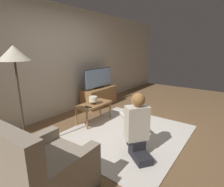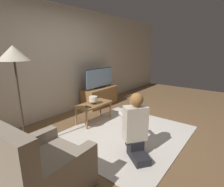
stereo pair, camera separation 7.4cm
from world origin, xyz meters
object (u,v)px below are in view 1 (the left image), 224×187
at_px(tv, 99,78).
at_px(floor_lamp, 15,60).
at_px(person_kneeling, 137,125).
at_px(armchair, 43,172).
at_px(table_lamp, 93,100).
at_px(coffee_table, 94,106).

height_order(tv, floor_lamp, floor_lamp).
relative_size(tv, person_kneeling, 1.10).
relative_size(floor_lamp, armchair, 1.78).
bearing_deg(armchair, floor_lamp, -20.79).
bearing_deg(person_kneeling, armchair, 16.74).
xyz_separation_m(armchair, person_kneeling, (1.29, -0.46, 0.22)).
distance_m(tv, armchair, 3.27).
distance_m(person_kneeling, table_lamp, 1.45).
xyz_separation_m(tv, person_kneeling, (-1.51, -2.06, -0.30)).
bearing_deg(floor_lamp, person_kneeling, -58.06).
bearing_deg(coffee_table, table_lamp, -154.24).
bearing_deg(armchair, table_lamp, -66.22).
relative_size(armchair, table_lamp, 5.15).
height_order(tv, person_kneeling, tv).
bearing_deg(tv, table_lamp, -144.99).
height_order(tv, table_lamp, tv).
bearing_deg(floor_lamp, tv, 12.49).
relative_size(tv, armchair, 1.16).
xyz_separation_m(floor_lamp, armchair, (-0.34, -1.05, -1.16)).
bearing_deg(tv, coffee_table, -144.69).
bearing_deg(tv, floor_lamp, -167.51).
height_order(coffee_table, table_lamp, table_lamp).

